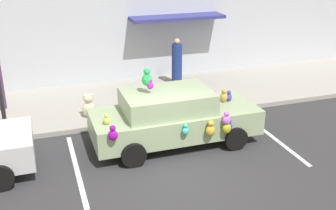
% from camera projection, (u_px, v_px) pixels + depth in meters
% --- Properties ---
extents(ground_plane, '(60.00, 60.00, 0.00)m').
position_uv_depth(ground_plane, '(174.00, 173.00, 10.03)').
color(ground_plane, '#2D2D30').
extents(sidewalk, '(24.00, 4.00, 0.15)m').
position_uv_depth(sidewalk, '(126.00, 100.00, 14.40)').
color(sidewalk, gray).
rests_on(sidewalk, ground).
extents(storefront_building, '(24.00, 1.25, 6.40)m').
position_uv_depth(storefront_building, '(110.00, 1.00, 15.12)').
color(storefront_building, '#B2B7C1').
rests_on(storefront_building, ground).
extents(parking_stripe_front, '(0.12, 3.60, 0.01)m').
position_uv_depth(parking_stripe_front, '(272.00, 136.00, 11.90)').
color(parking_stripe_front, silver).
rests_on(parking_stripe_front, ground).
extents(parking_stripe_rear, '(0.12, 3.60, 0.01)m').
position_uv_depth(parking_stripe_rear, '(76.00, 168.00, 10.25)').
color(parking_stripe_rear, silver).
rests_on(parking_stripe_rear, ground).
extents(plush_covered_car, '(4.54, 2.10, 2.22)m').
position_uv_depth(plush_covered_car, '(173.00, 116.00, 11.22)').
color(plush_covered_car, '#8CA179').
rests_on(plush_covered_car, ground).
extents(teddy_bear_on_sidewalk, '(0.40, 0.34, 0.77)m').
position_uv_depth(teddy_bear_on_sidewalk, '(89.00, 106.00, 12.70)').
color(teddy_bear_on_sidewalk, beige).
rests_on(teddy_bear_on_sidewalk, sidewalk).
extents(pedestrian_walking_past, '(0.39, 0.39, 1.76)m').
position_uv_depth(pedestrian_walking_past, '(177.00, 64.00, 15.41)').
color(pedestrian_walking_past, navy).
rests_on(pedestrian_walking_past, sidewalk).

